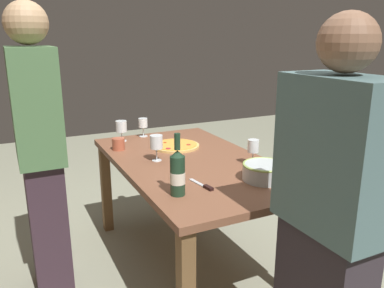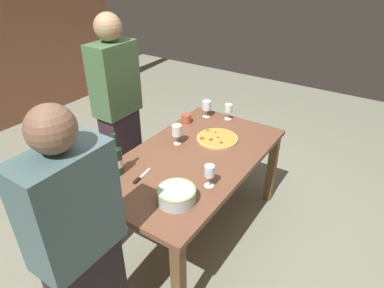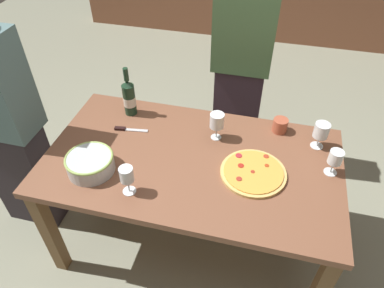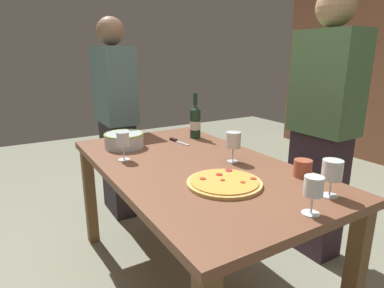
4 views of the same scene
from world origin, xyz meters
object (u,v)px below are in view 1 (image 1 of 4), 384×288
pizza (175,145)px  wine_bottle (178,172)px  pizza_knife (204,186)px  cup_amber (118,144)px  person_guest_left (41,155)px  wine_glass_by_bottle (253,147)px  wine_glass_far_left (121,127)px  dining_table (192,174)px  wine_glass_near_pizza (143,123)px  person_host (329,224)px  wine_glass_far_right (156,143)px  serving_bowl (265,171)px

pizza → wine_bottle: 0.88m
pizza_knife → cup_amber: bearing=13.6°
wine_bottle → person_guest_left: 0.84m
pizza → wine_glass_by_bottle: (-0.58, -0.27, 0.10)m
cup_amber → wine_glass_far_left: bearing=-21.5°
person_guest_left → pizza: bearing=20.9°
dining_table → wine_glass_by_bottle: (-0.24, -0.30, 0.20)m
wine_glass_near_pizza → wine_glass_far_left: (-0.07, 0.19, 0.01)m
person_host → person_guest_left: (1.25, 0.94, 0.06)m
pizza → dining_table: bearing=174.8°
pizza → wine_glass_far_left: wine_glass_far_left is taller
pizza_knife → person_host: (-0.68, -0.20, 0.05)m
wine_glass_by_bottle → person_guest_left: 1.25m
wine_glass_by_bottle → wine_glass_far_left: 1.07m
wine_glass_far_right → person_host: size_ratio=0.10×
person_host → wine_bottle: bearing=26.6°
wine_glass_far_right → serving_bowl: bearing=-144.6°
pizza → person_host: size_ratio=0.21×
wine_glass_near_pizza → wine_glass_far_right: size_ratio=0.88×
serving_bowl → pizza_knife: 0.36m
wine_glass_by_bottle → person_guest_left: bearing=72.4°
cup_amber → person_host: (-1.56, -0.41, 0.02)m
person_host → pizza: bearing=-1.8°
serving_bowl → pizza: bearing=12.2°
wine_glass_by_bottle → cup_amber: bearing=43.6°
dining_table → pizza_knife: (-0.44, 0.14, 0.10)m
pizza → wine_glass_far_right: wine_glass_far_right is taller
wine_glass_near_pizza → wine_glass_by_bottle: 1.04m
dining_table → serving_bowl: 0.55m
serving_bowl → person_host: 0.65m
pizza_knife → wine_glass_far_right: bearing=6.8°
wine_glass_far_left → cup_amber: wine_glass_far_left is taller
wine_glass_far_left → cup_amber: bearing=158.5°
wine_glass_near_pizza → wine_glass_far_left: 0.21m
serving_bowl → wine_glass_far_left: size_ratio=1.59×
wine_bottle → person_host: size_ratio=0.20×
pizza → wine_glass_far_right: bearing=135.8°
serving_bowl → pizza_knife: size_ratio=1.24×
serving_bowl → cup_amber: (0.93, 0.56, -0.01)m
dining_table → person_guest_left: size_ratio=0.94×
cup_amber → person_guest_left: person_guest_left is taller
wine_glass_far_right → person_guest_left: bearing=86.5°
dining_table → wine_glass_far_right: bearing=65.9°
wine_glass_far_left → wine_bottle: bearing=178.1°
wine_glass_near_pizza → person_host: 1.85m
person_host → wine_glass_by_bottle: bearing=-18.3°
pizza_knife → person_host: size_ratio=0.12×
person_guest_left → wine_glass_far_left: bearing=48.8°
dining_table → wine_bottle: bearing=146.7°
wine_glass_far_right → person_host: (-1.21, -0.26, -0.06)m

